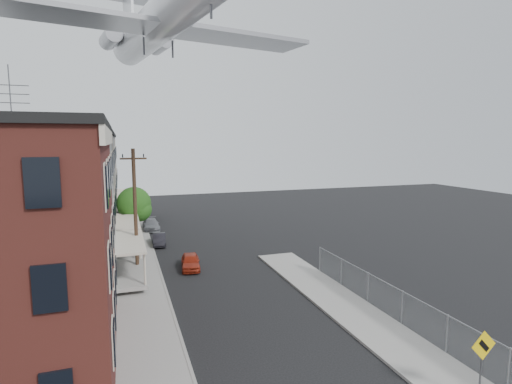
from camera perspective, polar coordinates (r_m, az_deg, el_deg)
sidewalk_left at (r=36.43m, az=-16.78°, el=-8.06°), size 3.00×62.00×0.12m
sidewalk_right at (r=22.97m, az=15.34°, el=-17.30°), size 3.00×26.00×0.12m
curb_left at (r=36.49m, az=-14.48°, el=-7.94°), size 0.15×62.00×0.14m
curb_right at (r=22.24m, az=12.09°, el=-18.02°), size 0.15×26.00×0.14m
row_house_a at (r=28.54m, az=-29.66°, el=-2.52°), size 11.98×7.00×10.30m
row_house_b at (r=35.37m, az=-27.57°, el=-0.66°), size 11.98×7.00×10.30m
row_house_c at (r=42.25m, az=-26.16°, el=0.60°), size 11.98×7.00×10.30m
row_house_d at (r=49.17m, az=-25.14°, el=1.50°), size 11.98×7.00×10.30m
row_house_e at (r=56.10m, az=-24.37°, el=2.18°), size 11.98×7.00×10.30m
chainlink_fence at (r=22.70m, az=20.15°, el=-15.23°), size 0.06×18.06×1.90m
warning_sign at (r=17.52m, az=29.63°, el=-19.57°), size 1.10×0.11×2.80m
utility_pole at (r=29.57m, az=-16.87°, el=-2.44°), size 1.80×0.26×9.00m
street_tree at (r=39.57m, az=-16.84°, el=-1.83°), size 3.22×3.20×5.20m
car_near at (r=30.67m, az=-9.35°, el=-9.76°), size 1.78×3.49×1.14m
car_mid at (r=37.96m, az=-13.67°, el=-6.59°), size 1.36×3.32×1.07m
car_far at (r=44.54m, az=-14.76°, el=-4.50°), size 1.68×4.06×1.18m
airplane at (r=32.06m, az=-13.69°, el=22.56°), size 21.69×24.77×7.12m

